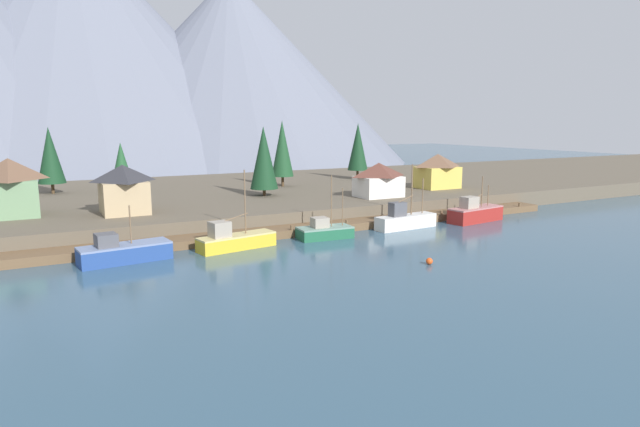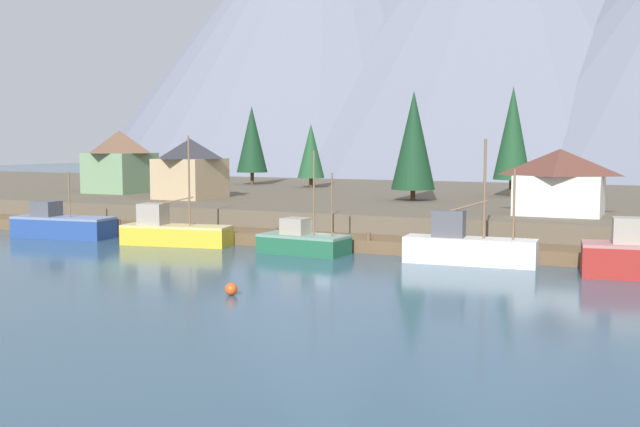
{
  "view_description": "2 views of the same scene",
  "coord_description": "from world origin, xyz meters",
  "px_view_note": "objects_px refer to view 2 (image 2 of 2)",
  "views": [
    {
      "loc": [
        -31.95,
        -59.77,
        14.42
      ],
      "look_at": [
        0.8,
        1.7,
        2.48
      ],
      "focal_mm": 30.34,
      "sensor_mm": 36.0,
      "label": 1
    },
    {
      "loc": [
        25.02,
        -53.45,
        8.46
      ],
      "look_at": [
        -1.42,
        3.07,
        2.6
      ],
      "focal_mm": 42.69,
      "sensor_mm": 36.0,
      "label": 2
    }
  ],
  "objects_px": {
    "conifer_mid_left": "(311,151)",
    "conifer_near_left": "(513,133)",
    "house_tan": "(190,168)",
    "channel_buoy": "(231,289)",
    "fishing_boat_blue": "(62,225)",
    "fishing_boat_white": "(467,247)",
    "house_green": "(120,161)",
    "conifer_back_left": "(252,139)",
    "fishing_boat_yellow": "(173,232)",
    "conifer_mid_right": "(414,140)",
    "fishing_boat_green": "(303,241)",
    "house_white": "(559,181)"
  },
  "relations": [
    {
      "from": "conifer_mid_left",
      "to": "conifer_near_left",
      "type": "bearing_deg",
      "value": -11.91
    },
    {
      "from": "house_tan",
      "to": "channel_buoy",
      "type": "bearing_deg",
      "value": -52.22
    },
    {
      "from": "fishing_boat_blue",
      "to": "conifer_mid_left",
      "type": "height_order",
      "value": "conifer_mid_left"
    },
    {
      "from": "house_tan",
      "to": "conifer_near_left",
      "type": "xyz_separation_m",
      "value": [
        30.41,
        17.33,
        3.7
      ]
    },
    {
      "from": "fishing_boat_white",
      "to": "channel_buoy",
      "type": "distance_m",
      "value": 18.73
    },
    {
      "from": "house_green",
      "to": "conifer_back_left",
      "type": "xyz_separation_m",
      "value": [
        5.39,
        21.75,
        2.6
      ]
    },
    {
      "from": "fishing_boat_yellow",
      "to": "house_tan",
      "type": "relative_size",
      "value": 1.38
    },
    {
      "from": "fishing_boat_white",
      "to": "conifer_near_left",
      "type": "relative_size",
      "value": 0.77
    },
    {
      "from": "conifer_mid_right",
      "to": "house_green",
      "type": "bearing_deg",
      "value": -175.7
    },
    {
      "from": "fishing_boat_blue",
      "to": "house_green",
      "type": "bearing_deg",
      "value": 110.32
    },
    {
      "from": "house_tan",
      "to": "conifer_back_left",
      "type": "xyz_separation_m",
      "value": [
        -7.55,
        25.99,
        3.12
      ]
    },
    {
      "from": "fishing_boat_green",
      "to": "house_tan",
      "type": "relative_size",
      "value": 1.15
    },
    {
      "from": "fishing_boat_blue",
      "to": "house_white",
      "type": "xyz_separation_m",
      "value": [
        40.79,
        13.49,
        4.18
      ]
    },
    {
      "from": "house_white",
      "to": "conifer_back_left",
      "type": "distance_m",
      "value": 54.05
    },
    {
      "from": "fishing_boat_white",
      "to": "house_tan",
      "type": "distance_m",
      "value": 37.46
    },
    {
      "from": "fishing_boat_yellow",
      "to": "house_white",
      "type": "height_order",
      "value": "fishing_boat_yellow"
    },
    {
      "from": "fishing_boat_white",
      "to": "house_green",
      "type": "distance_m",
      "value": 50.98
    },
    {
      "from": "house_green",
      "to": "conifer_back_left",
      "type": "bearing_deg",
      "value": 76.09
    },
    {
      "from": "fishing_boat_white",
      "to": "house_tan",
      "type": "xyz_separation_m",
      "value": [
        -33.8,
        15.5,
        4.56
      ]
    },
    {
      "from": "fishing_boat_green",
      "to": "conifer_back_left",
      "type": "height_order",
      "value": "conifer_back_left"
    },
    {
      "from": "fishing_boat_green",
      "to": "house_green",
      "type": "relative_size",
      "value": 1.07
    },
    {
      "from": "house_green",
      "to": "conifer_mid_left",
      "type": "distance_m",
      "value": 24.78
    },
    {
      "from": "conifer_back_left",
      "to": "house_tan",
      "type": "bearing_deg",
      "value": -73.8
    },
    {
      "from": "fishing_boat_blue",
      "to": "conifer_near_left",
      "type": "relative_size",
      "value": 0.78
    },
    {
      "from": "channel_buoy",
      "to": "conifer_near_left",
      "type": "bearing_deg",
      "value": 83.34
    },
    {
      "from": "fishing_boat_green",
      "to": "conifer_near_left",
      "type": "height_order",
      "value": "conifer_near_left"
    },
    {
      "from": "conifer_mid_left",
      "to": "house_white",
      "type": "bearing_deg",
      "value": -36.3
    },
    {
      "from": "conifer_mid_left",
      "to": "house_green",
      "type": "bearing_deg",
      "value": -130.37
    },
    {
      "from": "fishing_boat_yellow",
      "to": "conifer_mid_right",
      "type": "xyz_separation_m",
      "value": [
        13.12,
        23.02,
        7.54
      ]
    },
    {
      "from": "fishing_boat_green",
      "to": "conifer_near_left",
      "type": "bearing_deg",
      "value": 78.57
    },
    {
      "from": "fishing_boat_yellow",
      "to": "channel_buoy",
      "type": "relative_size",
      "value": 13.42
    },
    {
      "from": "fishing_boat_blue",
      "to": "channel_buoy",
      "type": "bearing_deg",
      "value": -36.36
    },
    {
      "from": "fishing_boat_blue",
      "to": "house_green",
      "type": "distance_m",
      "value": 23.41
    },
    {
      "from": "conifer_mid_right",
      "to": "channel_buoy",
      "type": "bearing_deg",
      "value": -86.77
    },
    {
      "from": "fishing_boat_green",
      "to": "house_white",
      "type": "relative_size",
      "value": 1.1
    },
    {
      "from": "fishing_boat_blue",
      "to": "conifer_mid_left",
      "type": "xyz_separation_m",
      "value": [
        5.74,
        39.24,
        6.23
      ]
    },
    {
      "from": "fishing_boat_green",
      "to": "fishing_boat_white",
      "type": "xyz_separation_m",
      "value": [
        12.62,
        0.33,
        0.28
      ]
    },
    {
      "from": "fishing_boat_blue",
      "to": "fishing_boat_white",
      "type": "distance_m",
      "value": 36.45
    },
    {
      "from": "conifer_mid_right",
      "to": "conifer_back_left",
      "type": "relative_size",
      "value": 1.01
    },
    {
      "from": "fishing_boat_blue",
      "to": "fishing_boat_green",
      "type": "relative_size",
      "value": 1.2
    },
    {
      "from": "fishing_boat_green",
      "to": "house_white",
      "type": "distance_m",
      "value": 21.93
    },
    {
      "from": "fishing_boat_green",
      "to": "fishing_boat_yellow",
      "type": "bearing_deg",
      "value": -174.47
    },
    {
      "from": "fishing_boat_blue",
      "to": "house_white",
      "type": "bearing_deg",
      "value": 11.82
    },
    {
      "from": "fishing_boat_white",
      "to": "house_green",
      "type": "height_order",
      "value": "house_green"
    },
    {
      "from": "conifer_mid_left",
      "to": "conifer_mid_right",
      "type": "bearing_deg",
      "value": -39.88
    },
    {
      "from": "fishing_boat_white",
      "to": "fishing_boat_green",
      "type": "bearing_deg",
      "value": 177.45
    },
    {
      "from": "channel_buoy",
      "to": "conifer_mid_right",
      "type": "bearing_deg",
      "value": 93.23
    },
    {
      "from": "conifer_mid_right",
      "to": "conifer_back_left",
      "type": "bearing_deg",
      "value": 147.56
    },
    {
      "from": "fishing_boat_green",
      "to": "conifer_back_left",
      "type": "relative_size",
      "value": 0.71
    },
    {
      "from": "house_tan",
      "to": "fishing_boat_green",
      "type": "bearing_deg",
      "value": -36.79
    }
  ]
}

